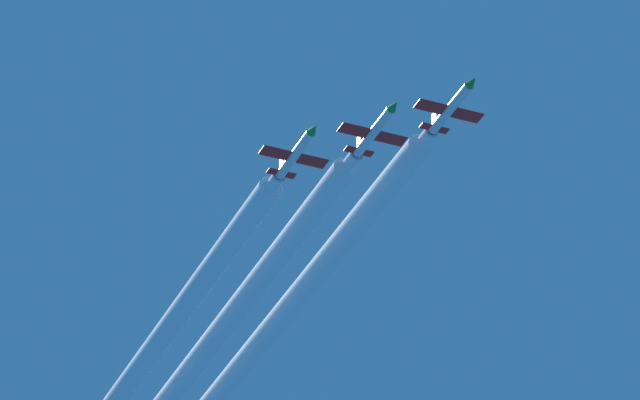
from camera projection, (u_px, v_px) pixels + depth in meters
The scene contains 6 objects.
jet_lead at pixel (452, 106), 260.65m from camera, with size 8.86×12.91×3.10m.
jet_second_echelon at pixel (375, 130), 262.43m from camera, with size 8.86×12.91×3.10m.
jet_third_echelon at pixel (296, 153), 264.80m from camera, with size 8.86×12.91×3.10m.
smoke_trail_lead at pixel (299, 294), 299.90m from camera, with size 3.35×89.14×3.35m.
smoke_trail_second_echelon at pixel (230, 318), 302.72m from camera, with size 3.35×91.84×3.35m.
smoke_trail_third_echelon at pixel (184, 307), 297.93m from camera, with size 3.35×73.40×3.35m.
Camera 1 is at (89.48, 198.03, 1.85)m, focal length 117.99 mm.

